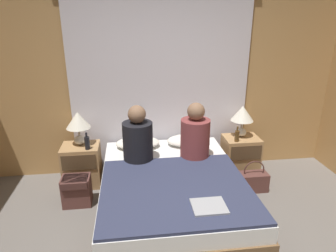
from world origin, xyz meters
TOP-DOWN VIEW (x-y plane):
  - wall_back at (0.00, 2.09)m, footprint 4.92×0.06m
  - curtain_panel at (0.00, 2.03)m, footprint 2.55×0.03m
  - bed at (0.00, 0.99)m, footprint 1.52×1.98m
  - nightstand_left at (-1.06, 1.73)m, footprint 0.47×0.38m
  - nightstand_right at (1.06, 1.73)m, footprint 0.47×0.38m
  - lamp_left at (-1.06, 1.79)m, footprint 0.30×0.30m
  - lamp_right at (1.06, 1.79)m, footprint 0.30×0.30m
  - pillow_left at (-0.33, 1.76)m, footprint 0.57×0.36m
  - pillow_right at (0.33, 1.76)m, footprint 0.57×0.36m
  - blanket_on_bed at (0.00, 0.68)m, footprint 1.46×1.31m
  - person_left_in_bed at (-0.34, 1.37)m, footprint 0.35×0.35m
  - person_right_in_bed at (0.34, 1.37)m, footprint 0.35×0.35m
  - beer_bottle_on_left_stand at (-0.95, 1.62)m, footprint 0.06×0.06m
  - beer_bottle_on_right_stand at (0.95, 1.62)m, footprint 0.06×0.06m
  - laptop_on_bed at (0.24, 0.32)m, footprint 0.30×0.25m
  - backpack_on_floor at (-1.07, 1.27)m, footprint 0.32×0.25m
  - handbag_on_floor at (1.08, 1.30)m, footprint 0.35×0.19m

SIDE VIEW (x-z plane):
  - handbag_on_floor at x=1.08m, z-range -0.08..0.33m
  - backpack_on_floor at x=-1.07m, z-range 0.02..0.37m
  - bed at x=0.00m, z-range 0.00..0.47m
  - nightstand_left at x=-1.06m, z-range 0.00..0.54m
  - nightstand_right at x=1.06m, z-range 0.00..0.54m
  - blanket_on_bed at x=0.00m, z-range 0.47..0.50m
  - laptop_on_bed at x=0.24m, z-range 0.50..0.52m
  - pillow_left at x=-0.33m, z-range 0.47..0.59m
  - pillow_right at x=0.33m, z-range 0.47..0.59m
  - beer_bottle_on_right_stand at x=0.95m, z-range 0.52..0.72m
  - beer_bottle_on_left_stand at x=-0.95m, z-range 0.52..0.74m
  - person_left_in_bed at x=-0.34m, z-range 0.41..1.09m
  - person_right_in_bed at x=0.34m, z-range 0.41..1.09m
  - lamp_left at x=-1.06m, z-range 0.62..1.05m
  - lamp_right at x=1.06m, z-range 0.62..1.05m
  - curtain_panel at x=0.00m, z-range 0.00..2.37m
  - wall_back at x=0.00m, z-range 0.00..2.50m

